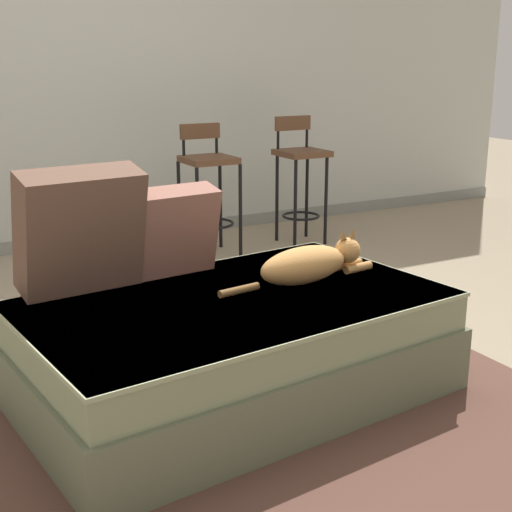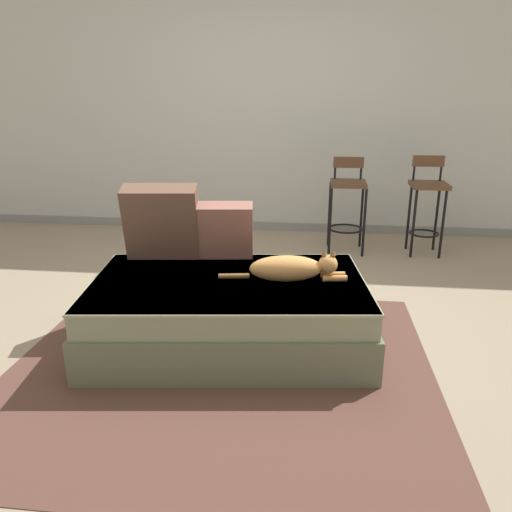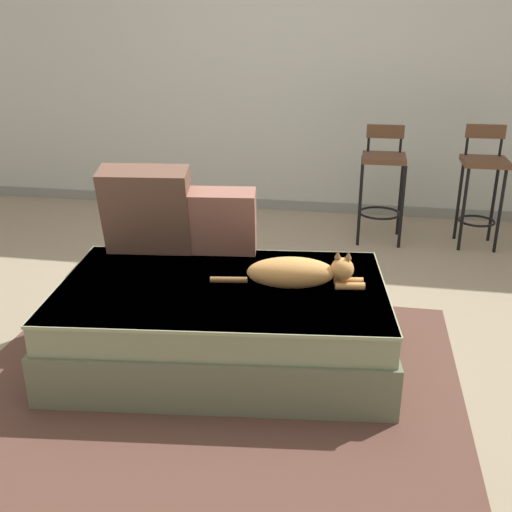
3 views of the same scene
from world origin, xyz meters
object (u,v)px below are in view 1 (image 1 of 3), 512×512
object	(u,v)px
cat	(309,264)
bar_stool_near_window	(208,180)
couch	(234,346)
throw_pillow_corner	(80,230)
throw_pillow_middle	(174,231)
bar_stool_by_doorway	(300,169)

from	to	relation	value
cat	bar_stool_near_window	distance (m)	1.97
couch	throw_pillow_corner	distance (m)	0.74
throw_pillow_corner	cat	world-z (taller)	throw_pillow_corner
throw_pillow_middle	bar_stool_by_doorway	world-z (taller)	bar_stool_by_doorway
throw_pillow_middle	cat	world-z (taller)	throw_pillow_middle
couch	bar_stool_near_window	distance (m)	2.13
throw_pillow_middle	bar_stool_near_window	size ratio (longest dim) A/B	0.44
cat	throw_pillow_middle	bearing A→B (deg)	141.83
throw_pillow_middle	bar_stool_by_doorway	size ratio (longest dim) A/B	0.43
bar_stool_near_window	bar_stool_by_doorway	world-z (taller)	bar_stool_by_doorway
throw_pillow_middle	bar_stool_by_doorway	bearing A→B (deg)	44.54
couch	cat	world-z (taller)	cat
throw_pillow_corner	bar_stool_near_window	xyz separation A→B (m)	(1.27, 1.61, -0.14)
cat	bar_stool_by_doorway	size ratio (longest dim) A/B	0.83
throw_pillow_corner	bar_stool_near_window	distance (m)	2.06
throw_pillow_corner	throw_pillow_middle	size ratio (longest dim) A/B	1.30
bar_stool_near_window	bar_stool_by_doorway	xyz separation A→B (m)	(0.72, 0.00, 0.02)
throw_pillow_corner	throw_pillow_middle	distance (m)	0.41
throw_pillow_middle	bar_stool_near_window	world-z (taller)	bar_stool_near_window
throw_pillow_corner	cat	distance (m)	0.92
throw_pillow_middle	bar_stool_near_window	bearing A→B (deg)	60.86
couch	throw_pillow_corner	size ratio (longest dim) A/B	3.46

